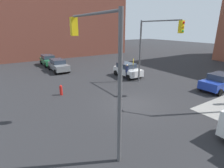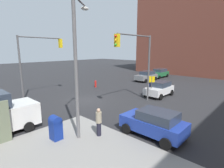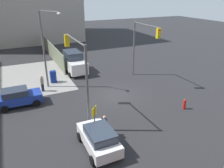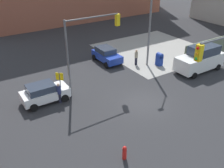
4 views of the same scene
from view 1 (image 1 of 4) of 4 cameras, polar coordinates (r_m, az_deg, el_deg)
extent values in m
plane|color=#28282B|center=(14.11, 6.83, -6.44)|extent=(120.00, 120.00, 0.00)
cube|color=brown|center=(43.48, -18.87, 21.89)|extent=(16.00, 28.00, 18.81)
cylinder|color=#59595B|center=(19.37, 9.12, 10.21)|extent=(0.18, 0.18, 6.50)
cylinder|color=#59595B|center=(17.49, 15.19, 19.31)|extent=(4.83, 0.12, 0.12)
cube|color=yellow|center=(15.93, 21.68, 16.97)|extent=(0.32, 0.36, 1.00)
sphere|color=red|center=(15.83, 22.37, 18.06)|extent=(0.18, 0.18, 0.18)
sphere|color=orange|center=(15.82, 22.22, 16.91)|extent=(0.18, 0.18, 0.18)
sphere|color=green|center=(15.83, 22.08, 15.76)|extent=(0.18, 0.18, 0.18)
cylinder|color=#59595B|center=(7.02, 2.57, -3.41)|extent=(0.18, 0.18, 6.50)
cylinder|color=#59595B|center=(8.51, -6.67, 21.73)|extent=(4.56, 0.12, 0.12)
cube|color=yellow|center=(10.58, -12.32, 17.84)|extent=(0.32, 0.36, 1.00)
sphere|color=red|center=(10.75, -12.81, 19.52)|extent=(0.18, 0.18, 0.18)
sphere|color=orange|center=(10.75, -12.68, 17.81)|extent=(0.18, 0.18, 0.18)
sphere|color=green|center=(10.75, -12.56, 16.11)|extent=(0.18, 0.18, 0.18)
cylinder|color=#4C4C4C|center=(20.33, 6.89, 4.79)|extent=(0.08, 0.08, 2.40)
cube|color=yellow|center=(20.16, 6.99, 7.14)|extent=(0.48, 0.48, 0.64)
cylinder|color=red|center=(16.30, -16.29, -2.12)|extent=(0.26, 0.26, 0.80)
sphere|color=red|center=(16.17, -16.42, -0.72)|extent=(0.24, 0.24, 0.24)
cube|color=white|center=(21.57, 5.17, 4.24)|extent=(3.80, 1.80, 0.75)
cube|color=#2D3847|center=(21.66, 4.73, 6.07)|extent=(2.13, 1.58, 0.55)
cylinder|color=black|center=(21.27, 9.20, 2.83)|extent=(0.64, 0.22, 0.64)
cylinder|color=black|center=(20.15, 5.36, 2.13)|extent=(0.64, 0.22, 0.64)
cylinder|color=black|center=(23.19, 4.96, 4.26)|extent=(0.64, 0.22, 0.64)
cylinder|color=black|center=(22.16, 1.25, 3.68)|extent=(0.64, 0.22, 0.64)
cube|color=#1E389E|center=(19.55, 31.31, 0.17)|extent=(1.80, 3.85, 0.75)
cube|color=#2D3847|center=(19.67, 32.02, 2.12)|extent=(1.58, 2.16, 0.55)
cylinder|color=black|center=(18.16, 31.75, -2.38)|extent=(0.22, 0.64, 0.64)
cylinder|color=black|center=(18.93, 26.95, -0.86)|extent=(0.22, 0.64, 0.64)
cylinder|color=black|center=(21.17, 30.61, 0.42)|extent=(0.22, 0.64, 0.64)
cube|color=#1E6638|center=(29.74, -19.97, 7.05)|extent=(4.50, 1.80, 0.75)
cube|color=#2D3847|center=(29.98, -20.26, 8.37)|extent=(2.52, 1.58, 0.55)
cylinder|color=black|center=(28.56, -17.41, 6.12)|extent=(0.64, 0.22, 0.64)
cylinder|color=black|center=(28.15, -20.93, 5.59)|extent=(0.64, 0.22, 0.64)
cylinder|color=black|center=(31.47, -18.96, 7.01)|extent=(0.64, 0.22, 0.64)
cylinder|color=black|center=(31.10, -22.17, 6.54)|extent=(0.64, 0.22, 0.64)
cube|color=slate|center=(25.27, -17.04, 5.56)|extent=(4.45, 1.80, 0.75)
cube|color=#2D3847|center=(25.49, -17.41, 7.12)|extent=(2.49, 1.58, 0.55)
cylinder|color=black|center=(24.20, -13.91, 4.38)|extent=(0.64, 0.22, 0.64)
cylinder|color=black|center=(23.70, -18.01, 3.74)|extent=(0.64, 0.22, 0.64)
cylinder|color=black|center=(27.02, -16.05, 5.60)|extent=(0.64, 0.22, 0.64)
cylinder|color=black|center=(26.58, -19.76, 5.04)|extent=(0.64, 0.22, 0.64)
cylinder|color=navy|center=(20.28, 4.91, 4.83)|extent=(0.36, 0.36, 0.68)
sphere|color=tan|center=(20.19, 4.94, 6.10)|extent=(0.23, 0.23, 0.23)
cylinder|color=#1E1E2D|center=(20.47, 4.85, 2.73)|extent=(0.28, 0.28, 0.86)
camera|label=2|loc=(22.14, 60.65, 7.26)|focal=28.00mm
camera|label=3|loc=(32.58, -0.92, 24.65)|focal=35.00mm
camera|label=4|loc=(22.68, -50.19, 25.69)|focal=40.00mm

